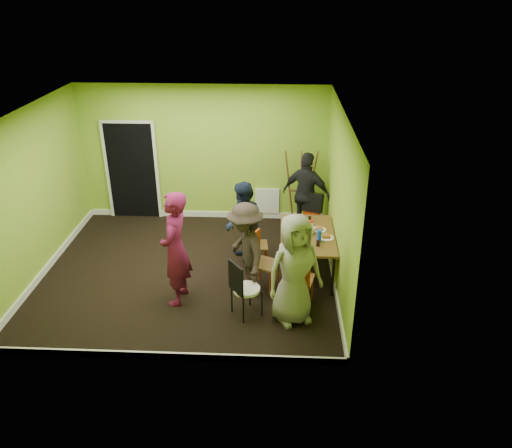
{
  "coord_description": "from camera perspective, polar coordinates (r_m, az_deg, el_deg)",
  "views": [
    {
      "loc": [
        1.51,
        -7.37,
        4.61
      ],
      "look_at": [
        1.17,
        0.0,
        0.96
      ],
      "focal_mm": 35.0,
      "sensor_mm": 36.0,
      "label": 1
    }
  ],
  "objects": [
    {
      "name": "ground",
      "position": [
        8.83,
        -7.64,
        -5.41
      ],
      "size": [
        5.0,
        5.0,
        0.0
      ],
      "primitive_type": "plane",
      "color": "black",
      "rests_on": "ground"
    },
    {
      "name": "room_walls",
      "position": [
        8.4,
        -8.15,
        0.5
      ],
      "size": [
        5.04,
        4.54,
        2.82
      ],
      "color": "#8FC332",
      "rests_on": "ground"
    },
    {
      "name": "dining_table",
      "position": [
        8.44,
        5.9,
        -1.44
      ],
      "size": [
        0.9,
        1.5,
        0.75
      ],
      "color": "black",
      "rests_on": "ground"
    },
    {
      "name": "chair_left_far",
      "position": [
        8.68,
        -0.35,
        -1.98
      ],
      "size": [
        0.4,
        0.39,
        0.88
      ],
      "rotation": [
        0.0,
        0.0,
        -1.48
      ],
      "color": "#D04613",
      "rests_on": "ground"
    },
    {
      "name": "chair_left_near",
      "position": [
        8.08,
        0.49,
        -3.86
      ],
      "size": [
        0.53,
        0.53,
        0.97
      ],
      "rotation": [
        0.0,
        0.0,
        -1.98
      ],
      "color": "#D04613",
      "rests_on": "ground"
    },
    {
      "name": "chair_back_end",
      "position": [
        9.61,
        6.37,
        1.91
      ],
      "size": [
        0.52,
        0.56,
        0.94
      ],
      "rotation": [
        0.0,
        0.0,
        2.76
      ],
      "color": "#D04613",
      "rests_on": "ground"
    },
    {
      "name": "chair_front_end",
      "position": [
        7.6,
        4.9,
        -6.02
      ],
      "size": [
        0.49,
        0.5,
        0.99
      ],
      "rotation": [
        0.0,
        0.0,
        -0.25
      ],
      "color": "#D04613",
      "rests_on": "ground"
    },
    {
      "name": "chair_bentwood",
      "position": [
        7.42,
        -1.52,
        -7.13
      ],
      "size": [
        0.51,
        0.51,
        0.94
      ],
      "rotation": [
        0.0,
        0.0,
        -0.93
      ],
      "color": "black",
      "rests_on": "ground"
    },
    {
      "name": "easel",
      "position": [
        10.03,
        5.04,
        3.99
      ],
      "size": [
        0.66,
        0.62,
        1.65
      ],
      "color": "brown",
      "rests_on": "ground"
    },
    {
      "name": "plate_near_left",
      "position": [
        8.78,
        3.98,
        0.23
      ],
      "size": [
        0.26,
        0.26,
        0.01
      ],
      "primitive_type": "cylinder",
      "color": "white",
      "rests_on": "dining_table"
    },
    {
      "name": "plate_near_right",
      "position": [
        8.07,
        3.98,
        -2.28
      ],
      "size": [
        0.22,
        0.22,
        0.01
      ],
      "primitive_type": "cylinder",
      "color": "white",
      "rests_on": "dining_table"
    },
    {
      "name": "plate_far_back",
      "position": [
        8.84,
        5.34,
        0.35
      ],
      "size": [
        0.21,
        0.21,
        0.01
      ],
      "primitive_type": "cylinder",
      "color": "white",
      "rests_on": "dining_table"
    },
    {
      "name": "plate_far_front",
      "position": [
        7.95,
        5.81,
        -2.81
      ],
      "size": [
        0.23,
        0.23,
        0.01
      ],
      "primitive_type": "cylinder",
      "color": "white",
      "rests_on": "dining_table"
    },
    {
      "name": "plate_wall_back",
      "position": [
        8.56,
        7.19,
        -0.65
      ],
      "size": [
        0.25,
        0.25,
        0.01
      ],
      "primitive_type": "cylinder",
      "color": "white",
      "rests_on": "dining_table"
    },
    {
      "name": "plate_wall_front",
      "position": [
        8.32,
        8.0,
        -1.55
      ],
      "size": [
        0.26,
        0.26,
        0.01
      ],
      "primitive_type": "cylinder",
      "color": "white",
      "rests_on": "dining_table"
    },
    {
      "name": "thermos",
      "position": [
        8.32,
        6.26,
        -0.55
      ],
      "size": [
        0.07,
        0.07,
        0.24
      ],
      "primitive_type": "cylinder",
      "color": "white",
      "rests_on": "dining_table"
    },
    {
      "name": "blue_bottle",
      "position": [
        8.14,
        7.24,
        -1.36
      ],
      "size": [
        0.08,
        0.08,
        0.21
      ],
      "primitive_type": "cylinder",
      "color": "blue",
      "rests_on": "dining_table"
    },
    {
      "name": "orange_bottle",
      "position": [
        8.58,
        5.9,
        -0.29
      ],
      "size": [
        0.04,
        0.04,
        0.07
      ],
      "primitive_type": "cylinder",
      "color": "#D04613",
      "rests_on": "dining_table"
    },
    {
      "name": "glass_mid",
      "position": [
        8.58,
        4.65,
        -0.15
      ],
      "size": [
        0.06,
        0.06,
        0.09
      ],
      "primitive_type": "cylinder",
      "color": "black",
      "rests_on": "dining_table"
    },
    {
      "name": "glass_back",
      "position": [
        8.81,
        6.15,
        0.54
      ],
      "size": [
        0.06,
        0.06,
        0.1
      ],
      "primitive_type": "cylinder",
      "color": "black",
      "rests_on": "dining_table"
    },
    {
      "name": "glass_front",
      "position": [
        8.04,
        7.1,
        -2.2
      ],
      "size": [
        0.06,
        0.06,
        0.1
      ],
      "primitive_type": "cylinder",
      "color": "black",
      "rests_on": "dining_table"
    },
    {
      "name": "cup_a",
      "position": [
        8.18,
        5.01,
        -1.53
      ],
      "size": [
        0.13,
        0.13,
        0.1
      ],
      "primitive_type": "imported",
      "color": "white",
      "rests_on": "dining_table"
    },
    {
      "name": "cup_b",
      "position": [
        8.44,
        6.55,
        -0.7
      ],
      "size": [
        0.1,
        0.1,
        0.1
      ],
      "primitive_type": "imported",
      "color": "white",
      "rests_on": "dining_table"
    },
    {
      "name": "person_standing",
      "position": [
        7.66,
        -9.22,
        -2.83
      ],
      "size": [
        0.5,
        0.71,
        1.85
      ],
      "primitive_type": "imported",
      "rotation": [
        0.0,
        0.0,
        -1.65
      ],
      "color": "maroon",
      "rests_on": "ground"
    },
    {
      "name": "person_left_far",
      "position": [
        8.63,
        -1.41,
        -0.13
      ],
      "size": [
        0.82,
        0.91,
        1.53
      ],
      "primitive_type": "imported",
      "rotation": [
        0.0,
        0.0,
        -1.18
      ],
      "color": "black",
      "rests_on": "ground"
    },
    {
      "name": "person_left_near",
      "position": [
        7.81,
        -1.2,
        -2.99
      ],
      "size": [
        0.93,
        1.16,
        1.57
      ],
      "primitive_type": "imported",
      "rotation": [
        0.0,
        0.0,
        -1.17
      ],
      "color": "#2B221C",
      "rests_on": "ground"
    },
    {
      "name": "person_back_end",
      "position": [
        9.71,
        5.8,
        3.36
      ],
      "size": [
        1.07,
        0.78,
        1.68
      ],
      "primitive_type": "imported",
      "rotation": [
        0.0,
        0.0,
        2.71
      ],
      "color": "black",
      "rests_on": "ground"
    },
    {
      "name": "person_front_end",
      "position": [
        7.19,
        4.42,
        -5.23
      ],
      "size": [
        0.99,
        0.85,
        1.72
      ],
      "primitive_type": "imported",
      "rotation": [
        0.0,
        0.0,
        0.43
      ],
      "color": "gray",
      "rests_on": "ground"
    }
  ]
}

